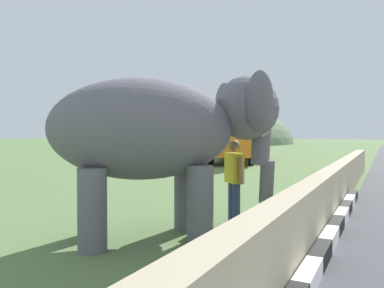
# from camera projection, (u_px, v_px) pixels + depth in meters

# --- Properties ---
(barrier_parapet) EXTENTS (28.00, 0.36, 1.00)m
(barrier_parapet) POSITION_uv_depth(u_px,v_px,m) (300.00, 224.00, 5.36)
(barrier_parapet) COLOR tan
(barrier_parapet) RESTS_ON ground_plane
(elephant) EXTENTS (3.80, 3.86, 2.82)m
(elephant) POSITION_uv_depth(u_px,v_px,m) (165.00, 131.00, 6.41)
(elephant) COLOR slate
(elephant) RESTS_ON ground_plane
(person_handler) EXTENTS (0.51, 0.54, 1.66)m
(person_handler) POSITION_uv_depth(u_px,v_px,m) (234.00, 177.00, 7.38)
(person_handler) COLOR navy
(person_handler) RESTS_ON ground_plane
(bus_orange) EXTENTS (9.52, 4.94, 3.50)m
(bus_orange) POSITION_uv_depth(u_px,v_px,m) (235.00, 128.00, 24.01)
(bus_orange) COLOR orange
(bus_orange) RESTS_ON ground_plane
(cow_near) EXTENTS (1.63, 1.63, 1.23)m
(cow_near) POSITION_uv_depth(u_px,v_px,m) (250.00, 147.00, 24.23)
(cow_near) COLOR beige
(cow_near) RESTS_ON ground_plane
(hill_east) EXTENTS (43.62, 34.89, 15.80)m
(hill_east) POSITION_uv_depth(u_px,v_px,m) (190.00, 143.00, 66.04)
(hill_east) COLOR #617559
(hill_east) RESTS_ON ground_plane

